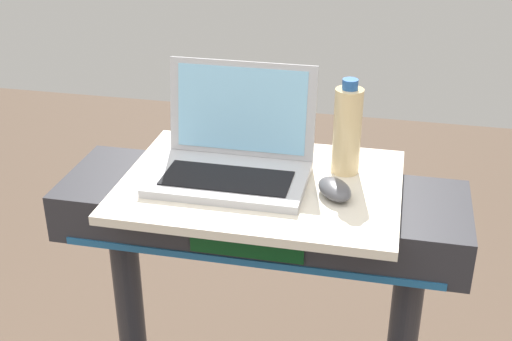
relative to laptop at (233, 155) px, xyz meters
name	(u,v)px	position (x,y,z in m)	size (l,w,h in m)	color
desk_board	(261,185)	(0.07, -0.02, -0.06)	(0.61, 0.45, 0.02)	beige
laptop	(233,155)	(0.00, 0.00, 0.00)	(0.34, 0.25, 0.23)	#B7B7BC
computer_mouse	(335,189)	(0.23, -0.05, -0.03)	(0.06, 0.10, 0.03)	#4C4C51
water_bottle	(347,130)	(0.24, 0.07, 0.05)	(0.06, 0.06, 0.22)	beige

